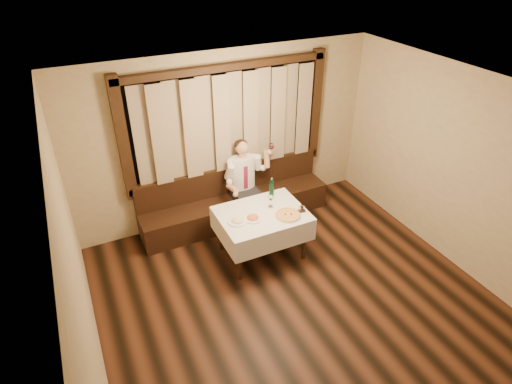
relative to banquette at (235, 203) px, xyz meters
name	(u,v)px	position (x,y,z in m)	size (l,w,h in m)	color
room	(288,194)	(0.00, -1.75, 1.19)	(5.01, 6.01, 2.81)	black
banquette	(235,203)	(0.00, 0.00, 0.00)	(3.20, 0.61, 0.94)	black
dining_table	(262,219)	(0.00, -1.02, 0.34)	(1.27, 0.97, 0.76)	black
pizza	(288,215)	(0.30, -1.26, 0.46)	(0.38, 0.38, 0.04)	white
pasta_red	(253,217)	(-0.18, -1.10, 0.48)	(0.27, 0.27, 0.09)	white
pasta_cream	(237,219)	(-0.40, -1.07, 0.49)	(0.29, 0.29, 0.10)	white
green_bottle	(272,189)	(0.32, -0.70, 0.59)	(0.07, 0.07, 0.33)	#0D3D21
table_wine_glass	(271,198)	(0.18, -0.94, 0.60)	(0.08, 0.08, 0.21)	white
cruet_caddy	(302,209)	(0.53, -1.25, 0.49)	(0.11, 0.07, 0.12)	black
seated_man	(245,177)	(0.15, -0.09, 0.53)	(0.80, 0.60, 1.45)	black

